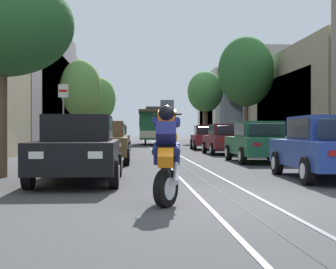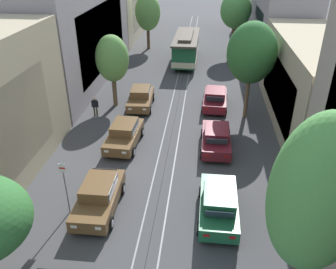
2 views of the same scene
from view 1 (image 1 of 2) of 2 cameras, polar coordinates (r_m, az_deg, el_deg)
ground_plane at (r=32.98m, az=-1.09°, el=-1.70°), size 160.00×160.00×0.00m
trolley_track_rails at (r=37.15m, az=-1.42°, el=-1.46°), size 1.14×69.79×0.01m
building_facade_left at (r=37.35m, az=-16.76°, el=5.23°), size 5.65×61.49×9.56m
building_facade_right at (r=36.83m, az=14.19°, el=5.08°), size 5.48×61.49×10.28m
parked_car_black_near_left at (r=11.55m, az=-10.55°, el=-1.63°), size 2.01×4.36×1.58m
parked_car_brown_second_left at (r=18.34m, az=-7.65°, el=-0.88°), size 2.03×4.37×1.58m
parked_car_brown_mid_left at (r=24.76m, az=-6.98°, el=-0.55°), size 2.12×4.41×1.58m
parked_car_brown_fourth_left at (r=31.03m, az=-6.38°, el=-0.36°), size 2.14×4.42×1.58m
parked_car_blue_near_right at (r=12.65m, az=18.23°, el=-1.47°), size 2.14×4.42×1.58m
parked_car_green_second_right at (r=18.92m, az=10.60°, el=-0.84°), size 2.03×4.37×1.58m
parked_car_maroon_mid_right at (r=25.30m, az=6.79°, el=-0.53°), size 2.00×4.36×1.58m
parked_car_maroon_fourth_right at (r=31.83m, az=4.59°, el=-0.34°), size 2.14×4.42×1.58m
street_tree_kerb_left_near at (r=13.57m, az=-19.32°, el=12.16°), size 3.84×3.46×5.38m
street_tree_kerb_left_second at (r=31.39m, az=-10.34°, el=5.32°), size 2.61×2.46×5.79m
street_tree_kerb_left_mid at (r=49.14m, az=-8.04°, el=4.14°), size 3.08×3.04×6.64m
street_tree_kerb_right_second at (r=31.04m, az=9.24°, el=7.38°), size 3.55×3.26×7.22m
street_tree_kerb_right_mid at (r=47.88m, az=4.44°, el=5.04°), size 3.52×3.64×7.19m
cable_car_trolley at (r=43.12m, az=-1.78°, el=1.00°), size 2.68×9.15×3.28m
motorcycle_with_rider at (r=8.06m, az=-0.16°, el=-1.61°), size 0.54×1.87×1.76m
pedestrian_on_left_pavement at (r=29.17m, az=-12.80°, el=-0.25°), size 0.55×0.30×1.57m
street_sign_post at (r=18.02m, az=-12.32°, el=2.41°), size 0.36×0.07×2.99m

